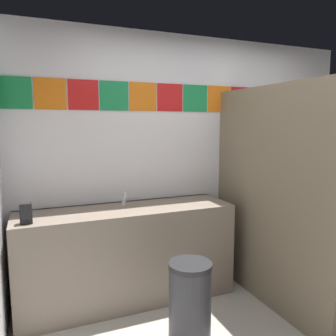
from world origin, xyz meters
TOP-DOWN VIEW (x-y plane):
  - wall_back at (-0.00, 1.55)m, footprint 3.70×0.09m
  - vanity_counter at (-0.82, 1.23)m, footprint 1.95×0.56m
  - faucet_center at (-0.82, 1.32)m, footprint 0.04×0.10m
  - soap_dispenser at (-1.67, 1.07)m, footprint 0.09×0.09m
  - stall_divider at (0.48, 0.45)m, footprint 0.92×1.59m
  - toilet at (0.81, 1.14)m, footprint 0.39×0.49m
  - trash_bin at (-0.57, 0.42)m, footprint 0.32×0.32m

SIDE VIEW (x-z plane):
  - toilet at x=0.81m, z-range -0.07..0.67m
  - trash_bin at x=-0.57m, z-range 0.00..0.64m
  - vanity_counter at x=-0.82m, z-range 0.01..0.88m
  - faucet_center at x=-0.82m, z-range 0.86..1.00m
  - soap_dispenser at x=-1.67m, z-range 0.88..1.04m
  - stall_divider at x=0.48m, z-range 0.00..1.97m
  - wall_back at x=0.00m, z-range 0.01..2.54m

